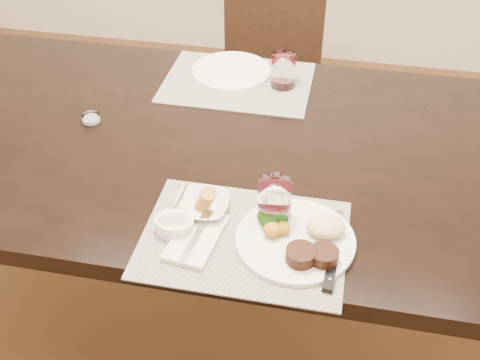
% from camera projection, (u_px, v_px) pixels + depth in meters
% --- Properties ---
extents(ground_plane, '(4.50, 4.50, 0.00)m').
position_uv_depth(ground_plane, '(222.00, 314.00, 2.13)').
color(ground_plane, '#4C2E18').
rests_on(ground_plane, ground).
extents(dining_table, '(2.00, 1.00, 0.75)m').
position_uv_depth(dining_table, '(218.00, 165.00, 1.71)').
color(dining_table, black).
rests_on(dining_table, ground).
extents(chair_far, '(0.42, 0.42, 0.90)m').
position_uv_depth(chair_far, '(269.00, 63.00, 2.52)').
color(chair_far, black).
rests_on(chair_far, ground).
extents(placemat_near, '(0.46, 0.34, 0.00)m').
position_uv_depth(placemat_near, '(244.00, 239.00, 1.35)').
color(placemat_near, gray).
rests_on(placemat_near, dining_table).
extents(placemat_far, '(0.46, 0.34, 0.00)m').
position_uv_depth(placemat_far, '(238.00, 82.00, 1.90)').
color(placemat_far, gray).
rests_on(placemat_far, dining_table).
extents(dinner_plate, '(0.27, 0.27, 0.05)m').
position_uv_depth(dinner_plate, '(301.00, 239.00, 1.33)').
color(dinner_plate, white).
rests_on(dinner_plate, placemat_near).
extents(napkin_fork, '(0.12, 0.19, 0.02)m').
position_uv_depth(napkin_fork, '(196.00, 237.00, 1.35)').
color(napkin_fork, white).
rests_on(napkin_fork, placemat_near).
extents(steak_knife, '(0.03, 0.26, 0.01)m').
position_uv_depth(steak_knife, '(332.00, 262.00, 1.29)').
color(steak_knife, silver).
rests_on(steak_knife, placemat_near).
extents(cracker_bowl, '(0.13, 0.13, 0.06)m').
position_uv_depth(cracker_bowl, '(202.00, 205.00, 1.41)').
color(cracker_bowl, white).
rests_on(cracker_bowl, placemat_near).
extents(sauce_ramekin, '(0.09, 0.14, 0.07)m').
position_uv_depth(sauce_ramekin, '(174.00, 224.00, 1.36)').
color(sauce_ramekin, white).
rests_on(sauce_ramekin, placemat_near).
extents(wine_glass_near, '(0.08, 0.08, 0.11)m').
position_uv_depth(wine_glass_near, '(275.00, 203.00, 1.37)').
color(wine_glass_near, white).
rests_on(wine_glass_near, placemat_near).
extents(far_plate, '(0.26, 0.26, 0.01)m').
position_uv_depth(far_plate, '(231.00, 71.00, 1.94)').
color(far_plate, white).
rests_on(far_plate, placemat_far).
extents(wine_glass_far, '(0.08, 0.08, 0.11)m').
position_uv_depth(wine_glass_far, '(283.00, 72.00, 1.85)').
color(wine_glass_far, white).
rests_on(wine_glass_far, placemat_far).
extents(salt_cellar, '(0.05, 0.05, 0.02)m').
position_uv_depth(salt_cellar, '(91.00, 119.00, 1.72)').
color(salt_cellar, white).
rests_on(salt_cellar, dining_table).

